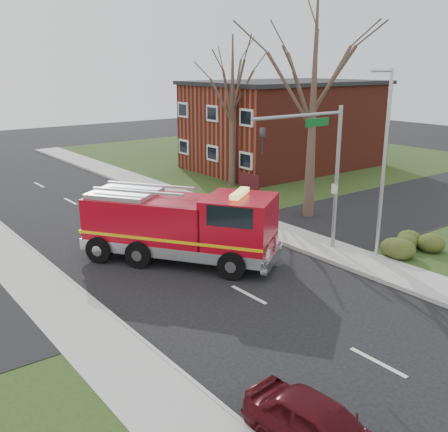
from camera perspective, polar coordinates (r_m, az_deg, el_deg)
ground at (r=20.45m, az=2.70°, el=-8.57°), size 120.00×120.00×0.00m
sidewalk_right at (r=24.58m, az=13.88°, el=-4.49°), size 2.40×80.00×0.15m
sidewalk_left at (r=17.50m, az=-13.49°, el=-13.31°), size 2.40×80.00×0.15m
brick_building at (r=44.94m, az=6.64°, el=9.85°), size 15.40×10.40×7.25m
health_center_sign at (r=35.73m, az=2.75°, el=3.78°), size 0.12×2.00×1.40m
hedge_corner at (r=26.05m, az=19.56°, el=-2.61°), size 2.80×2.00×0.90m
bare_tree_near at (r=29.50m, az=9.76°, el=13.76°), size 6.00×6.00×12.00m
bare_tree_far at (r=37.20m, az=0.93°, el=13.02°), size 5.25×5.25×10.50m
traffic_signal_mast at (r=23.59m, az=10.28°, el=6.55°), size 5.29×0.18×6.80m
streetlight_pole at (r=23.86m, az=16.98°, el=5.83°), size 1.48×0.16×8.40m
fire_engine at (r=23.45m, az=-4.59°, el=-1.25°), size 7.18×8.61×3.42m
parked_car_maroon at (r=12.95m, az=10.45°, el=-21.75°), size 1.98×4.02×1.32m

